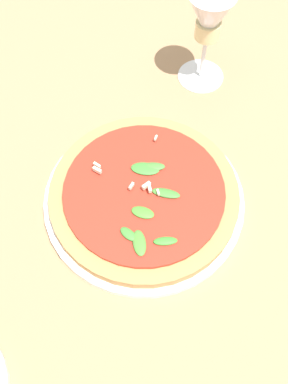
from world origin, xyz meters
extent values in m
plane|color=#9E7A56|center=(0.00, 0.00, 0.00)|extent=(6.00, 6.00, 0.00)
cylinder|color=white|center=(0.03, 0.02, 0.01)|extent=(0.31, 0.31, 0.01)
cylinder|color=#B7844C|center=(0.03, 0.02, 0.02)|extent=(0.29, 0.29, 0.02)
cylinder|color=#A82D1E|center=(0.03, 0.02, 0.03)|extent=(0.24, 0.24, 0.01)
ellipsoid|color=#3E8434|center=(0.05, -0.01, 0.04)|extent=(0.05, 0.04, 0.01)
ellipsoid|color=#488032|center=(-0.02, 0.09, 0.04)|extent=(0.04, 0.04, 0.01)
ellipsoid|color=#488C30|center=(0.01, 0.05, 0.04)|extent=(0.04, 0.03, 0.01)
ellipsoid|color=#3F8233|center=(0.00, 0.08, 0.04)|extent=(0.03, 0.02, 0.01)
ellipsoid|color=#447C35|center=(0.04, -0.02, 0.04)|extent=(0.04, 0.04, 0.01)
ellipsoid|color=#3C892F|center=(-0.05, 0.06, 0.04)|extent=(0.03, 0.03, 0.01)
ellipsoid|color=#3F7B32|center=(0.00, 0.00, 0.04)|extent=(0.04, 0.03, 0.01)
cube|color=#EFE5C6|center=(0.10, 0.04, 0.04)|extent=(0.01, 0.01, 0.01)
cube|color=#EFE5C6|center=(0.03, 0.01, 0.04)|extent=(0.01, 0.01, 0.01)
cube|color=#EFE5C6|center=(0.02, 0.01, 0.04)|extent=(0.01, 0.01, 0.01)
cube|color=#EFE5C6|center=(0.05, 0.03, 0.04)|extent=(0.01, 0.01, 0.01)
cube|color=#EFE5C6|center=(0.01, 0.01, 0.04)|extent=(0.01, 0.01, 0.00)
cube|color=#EFE5C6|center=(0.07, -0.07, 0.04)|extent=(0.01, 0.01, 0.00)
cube|color=#EFE5C6|center=(0.11, 0.03, 0.04)|extent=(0.01, 0.00, 0.01)
cylinder|color=white|center=(0.12, -0.25, 0.00)|extent=(0.08, 0.08, 0.00)
cylinder|color=white|center=(0.12, -0.25, 0.05)|extent=(0.01, 0.01, 0.08)
cone|color=white|center=(0.12, -0.25, 0.13)|extent=(0.08, 0.08, 0.08)
cylinder|color=beige|center=(0.12, -0.25, 0.11)|extent=(0.04, 0.04, 0.03)
camera|label=1|loc=(-0.18, 0.27, 0.61)|focal=42.00mm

